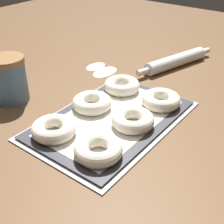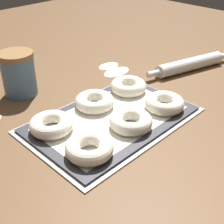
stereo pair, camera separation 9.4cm
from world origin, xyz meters
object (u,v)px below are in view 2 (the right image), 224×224
baking_tray (112,120)px  flour_canister (19,74)px  bagel_front_right (164,103)px  rolling_pin (190,64)px  bagel_front_left (89,148)px  bagel_back_center (94,101)px  bagel_back_left (51,125)px  bagel_front_center (131,121)px  bagel_back_right (128,86)px

baking_tray → flour_canister: bearing=105.9°
bagel_front_right → rolling_pin: same height
bagel_front_left → bagel_back_center: (0.16, 0.15, 0.00)m
bagel_front_left → bagel_back_center: same height
bagel_front_left → bagel_back_left: 0.14m
bagel_back_center → rolling_pin: size_ratio=0.31×
bagel_front_center → bagel_back_center: same height
bagel_front_center → bagel_back_center: (0.00, 0.15, 0.00)m
bagel_back_left → bagel_back_right: same height
bagel_front_right → bagel_back_right: (0.01, 0.15, 0.00)m
bagel_back_left → baking_tray: bearing=-23.8°
bagel_back_right → rolling_pin: same height
baking_tray → bagel_back_center: size_ratio=4.11×
bagel_front_center → bagel_back_left: same height
baking_tray → bagel_front_right: bearing=-27.3°
bagel_back_right → flour_canister: size_ratio=0.82×
bagel_back_right → rolling_pin: 0.31m
bagel_front_left → flour_canister: (0.06, 0.40, 0.04)m
bagel_front_right → bagel_front_center: bearing=177.8°
bagel_front_center → bagel_back_left: bearing=139.0°
bagel_front_center → rolling_pin: same height
baking_tray → bagel_back_right: bearing=26.3°
bagel_front_right → baking_tray: bearing=152.7°
bagel_back_left → bagel_back_center: size_ratio=1.00×
bagel_front_left → bagel_back_right: size_ratio=1.00×
bagel_back_center → bagel_back_right: (0.14, -0.00, 0.00)m
bagel_back_left → bagel_back_center: same height
bagel_front_right → bagel_back_center: 0.20m
bagel_front_center → rolling_pin: 0.46m
bagel_front_right → rolling_pin: bearing=19.7°
rolling_pin → baking_tray: bearing=-175.2°
bagel_front_center → flour_canister: flour_canister is taller
bagel_back_center → baking_tray: bearing=-94.3°
baking_tray → bagel_front_right: (0.14, -0.07, 0.03)m
bagel_back_right → bagel_front_left: bearing=-153.6°
bagel_front_right → flour_canister: flour_canister is taller
bagel_front_right → rolling_pin: 0.33m
bagel_back_left → rolling_pin: 0.61m
bagel_front_center → bagel_back_right: same height
flour_canister → bagel_front_right: bearing=-59.4°
bagel_back_center → flour_canister: flour_canister is taller
bagel_back_center → rolling_pin: same height
bagel_front_right → flour_canister: 0.46m
baking_tray → bagel_back_left: 0.17m
bagel_front_right → bagel_back_left: size_ratio=1.00×
bagel_back_center → flour_canister: (-0.10, 0.24, 0.04)m
bagel_back_right → bagel_back_center: bearing=178.4°
baking_tray → bagel_front_left: size_ratio=4.11×
bagel_front_right → bagel_back_left: 0.33m
bagel_front_center → rolling_pin: bearing=13.2°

